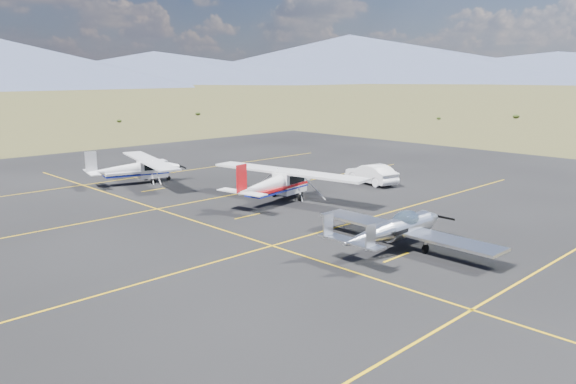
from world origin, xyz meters
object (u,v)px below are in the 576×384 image
aircraft_plain (136,168)px  sedan (371,174)px  aircraft_cessna (277,182)px  aircraft_low_wing (396,229)px

aircraft_plain → sedan: bearing=-29.9°
sedan → aircraft_plain: bearing=-32.2°
sedan → aircraft_cessna: bearing=9.4°
aircraft_plain → sedan: 18.66m
aircraft_low_wing → aircraft_plain: 24.40m
aircraft_plain → sedan: size_ratio=2.31×
aircraft_cessna → aircraft_plain: 13.08m
aircraft_low_wing → aircraft_cessna: (2.99, 11.82, 0.29)m
aircraft_low_wing → aircraft_plain: bearing=92.4°
aircraft_low_wing → aircraft_plain: aircraft_plain is taller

